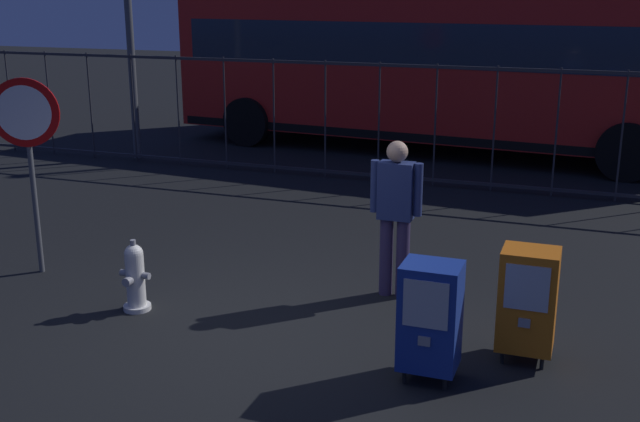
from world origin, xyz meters
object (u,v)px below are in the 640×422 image
(stop_sign, at_px, (27,135))
(newspaper_box_primary, at_px, (528,299))
(newspaper_box_secondary, at_px, (430,316))
(bus_far, at_px, (569,54))
(bus_near, at_px, (439,64))
(pedestrian, at_px, (396,210))
(fire_hydrant, at_px, (135,277))

(stop_sign, bearing_deg, newspaper_box_primary, -3.90)
(newspaper_box_secondary, relative_size, stop_sign, 0.46)
(newspaper_box_primary, relative_size, stop_sign, 0.46)
(newspaper_box_secondary, height_order, bus_far, bus_far)
(stop_sign, bearing_deg, bus_near, 71.70)
(bus_far, bearing_deg, stop_sign, -120.81)
(bus_near, bearing_deg, newspaper_box_secondary, -73.71)
(pedestrian, bearing_deg, newspaper_box_primary, -36.28)
(fire_hydrant, distance_m, newspaper_box_primary, 3.83)
(fire_hydrant, height_order, newspaper_box_primary, newspaper_box_primary)
(fire_hydrant, distance_m, pedestrian, 2.75)
(newspaper_box_primary, distance_m, bus_far, 12.57)
(stop_sign, distance_m, pedestrian, 4.12)
(newspaper_box_secondary, distance_m, stop_sign, 4.97)
(fire_hydrant, height_order, pedestrian, pedestrian)
(fire_hydrant, xyz_separation_m, newspaper_box_primary, (3.82, 0.20, 0.22))
(fire_hydrant, xyz_separation_m, bus_far, (3.46, 12.71, 1.36))
(fire_hydrant, bearing_deg, newspaper_box_secondary, -8.06)
(newspaper_box_primary, height_order, bus_near, bus_near)
(bus_far, bearing_deg, newspaper_box_secondary, -99.54)
(newspaper_box_secondary, distance_m, bus_far, 13.20)
(bus_far, bearing_deg, pedestrian, -103.49)
(bus_far, bearing_deg, bus_near, -130.49)
(newspaper_box_primary, bearing_deg, bus_near, 106.41)
(pedestrian, relative_size, bus_near, 0.16)
(newspaper_box_primary, bearing_deg, newspaper_box_secondary, -138.46)
(bus_near, bearing_deg, fire_hydrant, -92.42)
(newspaper_box_primary, relative_size, bus_near, 0.10)
(bus_far, bearing_deg, newspaper_box_primary, -96.33)
(pedestrian, relative_size, bus_far, 0.16)
(stop_sign, xyz_separation_m, pedestrian, (4.01, 0.70, -0.65))
(bus_near, bearing_deg, stop_sign, -103.32)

